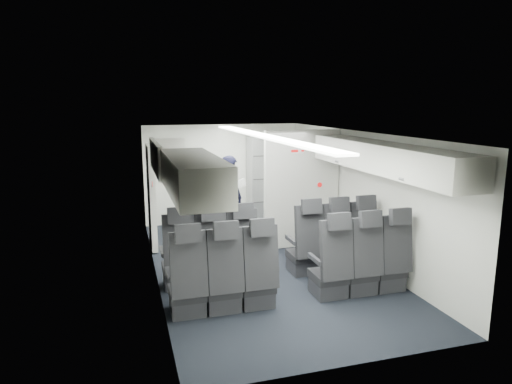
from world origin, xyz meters
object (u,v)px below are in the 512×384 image
seat_row_front (274,252)px  flight_attendant (230,196)px  boarding_door (151,196)px  galley_unit (267,179)px  carry_on_bag (175,164)px  seat_row_mid (295,273)px

seat_row_front → flight_attendant: size_ratio=2.07×
seat_row_front → boarding_door: boarding_door is taller
galley_unit → flight_attendant: bearing=-139.6°
flight_attendant → carry_on_bag: bearing=126.0°
carry_on_bag → flight_attendant: bearing=45.5°
seat_row_mid → carry_on_bag: size_ratio=8.09×
seat_row_mid → flight_attendant: size_ratio=2.07×
flight_attendant → carry_on_bag: carry_on_bag is taller
seat_row_front → seat_row_mid: bearing=-90.0°
seat_row_front → seat_row_mid: same height
flight_attendant → boarding_door: bearing=76.6°
flight_attendant → seat_row_mid: bearing=158.4°
seat_row_front → boarding_door: 2.71m
carry_on_bag → galley_unit: bearing=38.8°
seat_row_front → flight_attendant: 2.39m
seat_row_mid → galley_unit: 4.30m
seat_row_mid → flight_attendant: bearing=91.8°
galley_unit → boarding_door: (-2.59, -1.17, 0.00)m
seat_row_mid → boarding_door: (-1.64, 2.99, 0.55)m
seat_row_mid → carry_on_bag: 2.23m
seat_row_mid → galley_unit: size_ratio=1.75×
seat_row_mid → boarding_door: 3.45m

